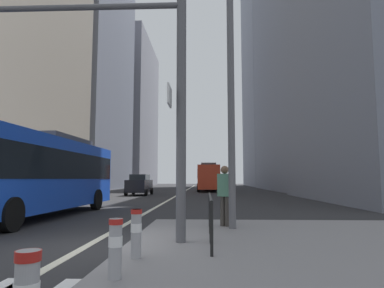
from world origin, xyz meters
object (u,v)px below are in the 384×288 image
Objects in this scene: city_bus_blue_oncoming at (37,171)px; traffic_signal_gantry at (88,66)px; car_oncoming_mid at (140,185)px; bollard_right at (136,231)px; city_bus_red_receding at (208,176)px; bollard_left at (115,245)px; street_lamp_post at (230,49)px; pedestrian_waiting at (225,192)px; car_receding_near at (213,182)px.

traffic_signal_gantry is (4.00, -5.71, 2.29)m from city_bus_blue_oncoming.
car_oncoming_mid reaches higher than bollard_right.
city_bus_red_receding is 35.48m from traffic_signal_gantry.
bollard_right is (0.03, 1.22, 0.01)m from bollard_left.
bollard_left is (-1.98, -4.83, -4.68)m from street_lamp_post.
city_bus_blue_oncoming is 1.71× the size of traffic_signal_gantry.
street_lamp_post is at bearing -69.27° from pedestrian_waiting.
pedestrian_waiting is (6.85, -21.78, 0.14)m from car_oncoming_mid.
bollard_right is (1.50, -1.51, -3.51)m from traffic_signal_gantry.
city_bus_blue_oncoming is 1.00× the size of city_bus_red_receding.
traffic_signal_gantry is at bearing -94.41° from car_receding_near.
city_bus_blue_oncoming is 2.51× the size of car_receding_near.
car_receding_near is (7.92, 45.23, -0.85)m from city_bus_blue_oncoming.
car_oncoming_mid is at bearing -121.02° from city_bus_red_receding.
city_bus_red_receding is at bearing 58.98° from car_oncoming_mid.
pedestrian_waiting is at bearing -23.41° from city_bus_blue_oncoming.
street_lamp_post is 4.19m from pedestrian_waiting.
car_oncoming_mid is at bearing 107.53° from street_lamp_post.
city_bus_blue_oncoming is 6.30× the size of pedestrian_waiting.
city_bus_red_receding is 15.72m from car_receding_near.
bollard_left is at bearing -91.62° from bollard_right.
bollard_left is (5.05, -27.08, -0.39)m from car_oncoming_mid.
car_receding_near is 0.55× the size of street_lamp_post.
bollard_right is (-2.43, -52.45, -0.37)m from car_receding_near.
city_bus_blue_oncoming is 30.38m from city_bus_red_receding.
bollard_right is 4.47m from pedestrian_waiting.
car_oncoming_mid is 22.84m from pedestrian_waiting.
street_lamp_post is at bearing -90.56° from car_receding_near.
car_oncoming_mid is 26.35m from bollard_right.
city_bus_blue_oncoming reaches higher than bollard_left.
car_oncoming_mid and car_receding_near have the same top height.
car_oncoming_mid is 23.73m from street_lamp_post.
bollard_right is (-1.49, -36.78, -1.22)m from city_bus_red_receding.
car_receding_near is at bearing 89.22° from pedestrian_waiting.
city_bus_red_receding is at bearing 76.71° from city_bus_blue_oncoming.
car_receding_near is 51.19m from traffic_signal_gantry.
car_oncoming_mid is 27.55m from bollard_left.
pedestrian_waiting reaches higher than bollard_left.
city_bus_red_receding is at bearing 85.15° from traffic_signal_gantry.
city_bus_red_receding is 1.71× the size of traffic_signal_gantry.
city_bus_red_receding reaches higher than pedestrian_waiting.
city_bus_blue_oncoming is 7.95m from pedestrian_waiting.
car_receding_near is 52.51m from bollard_right.
city_bus_red_receding is at bearing 87.70° from bollard_left.
pedestrian_waiting is at bearing 71.19° from bollard_left.
bollard_right is 0.48× the size of pedestrian_waiting.
traffic_signal_gantry is at bearing -141.89° from pedestrian_waiting.
traffic_signal_gantry is at bearing -148.73° from street_lamp_post.
traffic_signal_gantry reaches higher than bollard_right.
car_receding_near is (0.94, 15.67, -0.85)m from city_bus_red_receding.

